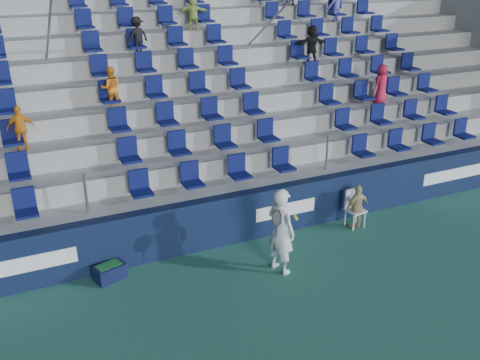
{
  "coord_description": "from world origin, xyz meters",
  "views": [
    {
      "loc": [
        -4.36,
        -7.04,
        6.26
      ],
      "look_at": [
        0.2,
        2.8,
        1.7
      ],
      "focal_mm": 40.0,
      "sensor_mm": 36.0,
      "label": 1
    }
  ],
  "objects": [
    {
      "name": "grandstand",
      "position": [
        0.0,
        8.24,
        2.14
      ],
      "size": [
        24.0,
        8.17,
        6.63
      ],
      "color": "#A3A39E",
      "rests_on": "ground"
    },
    {
      "name": "line_judge_chair",
      "position": [
        3.24,
        2.65,
        0.54
      ],
      "size": [
        0.46,
        0.47,
        0.95
      ],
      "color": "white",
      "rests_on": "ground"
    },
    {
      "name": "ball_bin",
      "position": [
        -2.83,
        2.75,
        0.19
      ],
      "size": [
        0.7,
        0.56,
        0.34
      ],
      "color": "black",
      "rests_on": "ground"
    },
    {
      "name": "line_judge",
      "position": [
        3.24,
        2.5,
        0.57
      ],
      "size": [
        0.69,
        0.35,
        1.14
      ],
      "primitive_type": "imported",
      "rotation": [
        0.0,
        0.0,
        3.25
      ],
      "color": "tan",
      "rests_on": "ground"
    },
    {
      "name": "ground",
      "position": [
        0.0,
        0.0,
        0.0
      ],
      "size": [
        70.0,
        70.0,
        0.0
      ],
      "primitive_type": "plane",
      "color": "#2D6A54",
      "rests_on": "ground"
    },
    {
      "name": "tennis_player",
      "position": [
        0.57,
        1.57,
        0.95
      ],
      "size": [
        0.73,
        0.8,
        1.91
      ],
      "color": "white",
      "rests_on": "ground"
    },
    {
      "name": "sponsor_wall",
      "position": [
        0.0,
        3.15,
        0.6
      ],
      "size": [
        24.0,
        0.32,
        1.2
      ],
      "color": "#0E1936",
      "rests_on": "ground"
    }
  ]
}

